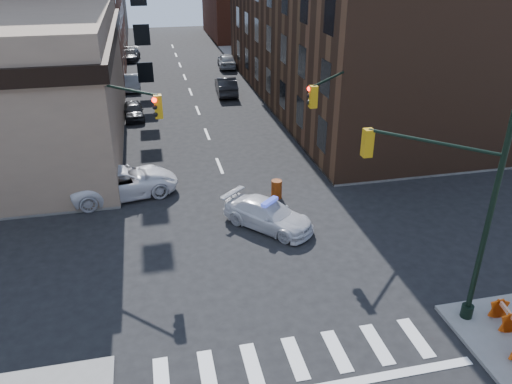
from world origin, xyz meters
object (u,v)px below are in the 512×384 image
parked_car_enear (226,86)px  pickup (124,182)px  parked_car_wfar (133,82)px  barricade_nw_a (87,196)px  barrel_bank (131,190)px  parked_car_wnear (134,111)px  pedestrian_a (30,195)px  barrel_road (277,189)px  police_car (268,215)px  pedestrian_b (40,175)px

parked_car_enear → pickup: bearing=68.3°
parked_car_wfar → barricade_nw_a: (-2.43, -23.94, -0.10)m
parked_car_enear → barrel_bank: parked_car_enear is taller
barricade_nw_a → parked_car_wnear: bearing=87.9°
parked_car_wfar → parked_car_enear: bearing=-23.8°
pickup → pedestrian_a: (-4.69, -0.88, 0.12)m
parked_car_wfar → barrel_road: 26.36m
parked_car_enear → barricade_nw_a: bearing=64.8°
pedestrian_a → barrel_bank: 5.07m
parked_car_enear → parked_car_wfar: bearing=-20.5°
police_car → barrel_bank: 8.06m
barrel_road → barrel_bank: bearing=168.7°
pickup → pedestrian_b: size_ratio=3.05×
pickup → parked_car_wnear: 13.97m
barricade_nw_a → barrel_road: bearing=0.2°
parked_car_wnear → barrel_bank: (-0.21, -14.50, -0.09)m
parked_car_wfar → barrel_bank: parked_car_wfar is taller
police_car → parked_car_enear: (1.99, 24.48, 0.14)m
police_car → parked_car_enear: 24.56m
parked_car_wfar → pedestrian_b: (-5.01, -21.76, 0.44)m
parked_car_enear → police_car: bearing=88.5°
parked_car_wnear → parked_car_wfar: bearing=87.1°
parked_car_wfar → barrel_bank: size_ratio=3.73×
parked_car_wnear → parked_car_wfar: 9.13m
parked_car_enear → barrel_road: 21.51m
pedestrian_b → barrel_road: (12.71, -3.45, -0.61)m
barrel_road → police_car: bearing=-112.1°
police_car → pedestrian_b: (-11.50, 6.44, 0.44)m
parked_car_enear → parked_car_wnear: bearing=35.9°
parked_car_wnear → barrel_road: 17.80m
barrel_road → barricade_nw_a: bearing=172.8°
parked_car_enear → barricade_nw_a: size_ratio=4.31×
parked_car_wfar → barrel_road: size_ratio=3.98×
parked_car_enear → pedestrian_a: pedestrian_a is taller
barrel_road → barrel_bank: barrel_bank is taller
pedestrian_a → pedestrian_b: 2.23m
pickup → barricade_nw_a: pickup is taller
barrel_road → parked_car_enear: bearing=87.9°
police_car → barrel_bank: (-6.64, 4.56, -0.13)m
parked_car_enear → barrel_bank: size_ratio=4.51×
police_car → pedestrian_a: 12.43m
pickup → barrel_road: 8.48m
police_car → barrel_road: bearing=26.1°
barrel_road → parked_car_wnear: bearing=115.4°
pedestrian_a → pedestrian_b: pedestrian_b is taller
pedestrian_a → barricade_nw_a: bearing=27.6°
parked_car_wnear → parked_car_wfar: size_ratio=0.92×
barricade_nw_a → police_car: bearing=-18.1°
pedestrian_b → barricade_nw_a: pedestrian_b is taller
parked_car_enear → barrel_road: bearing=91.1°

